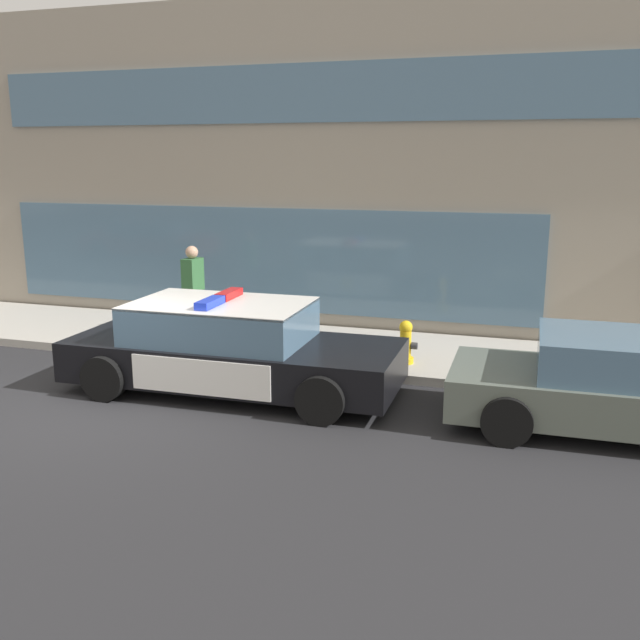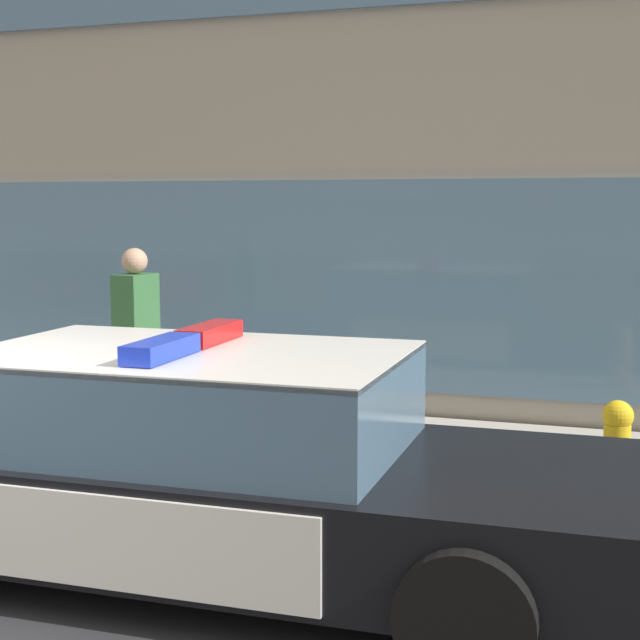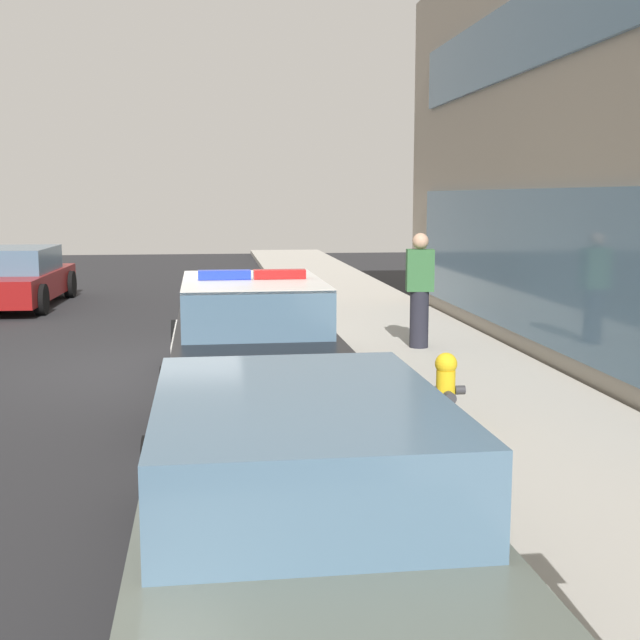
# 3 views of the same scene
# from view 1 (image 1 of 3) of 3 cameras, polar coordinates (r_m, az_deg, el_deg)

# --- Properties ---
(ground) EXTENTS (48.00, 48.00, 0.00)m
(ground) POSITION_cam_1_polar(r_m,az_deg,el_deg) (10.71, -18.01, -6.83)
(ground) COLOR #262628
(sidewalk) EXTENTS (48.00, 2.86, 0.15)m
(sidewalk) POSITION_cam_1_polar(r_m,az_deg,el_deg) (13.87, -8.81, -1.50)
(sidewalk) COLOR #B2ADA3
(sidewalk) RESTS_ON ground
(storefront_building) EXTENTS (19.10, 11.06, 6.53)m
(storefront_building) POSITION_cam_1_polar(r_m,az_deg,el_deg) (19.27, 7.66, 12.17)
(storefront_building) COLOR gray
(storefront_building) RESTS_ON ground
(police_cruiser) EXTENTS (5.06, 2.16, 1.49)m
(police_cruiser) POSITION_cam_1_polar(r_m,az_deg,el_deg) (10.86, -7.26, -2.24)
(police_cruiser) COLOR black
(police_cruiser) RESTS_ON ground
(fire_hydrant) EXTENTS (0.34, 0.39, 0.73)m
(fire_hydrant) POSITION_cam_1_polar(r_m,az_deg,el_deg) (11.85, 6.92, -1.82)
(fire_hydrant) COLOR gold
(fire_hydrant) RESTS_ON sidewalk
(car_down_street) EXTENTS (4.65, 2.04, 1.29)m
(car_down_street) POSITION_cam_1_polar(r_m,az_deg,el_deg) (10.00, 23.90, -4.91)
(car_down_street) COLOR #596056
(car_down_street) RESTS_ON ground
(pedestrian_on_sidewalk) EXTENTS (0.31, 0.43, 1.71)m
(pedestrian_on_sidewalk) POSITION_cam_1_polar(r_m,az_deg,el_deg) (13.86, -10.15, 2.41)
(pedestrian_on_sidewalk) COLOR #23232D
(pedestrian_on_sidewalk) RESTS_ON sidewalk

